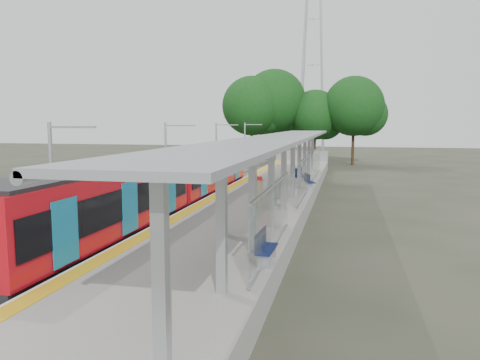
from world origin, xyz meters
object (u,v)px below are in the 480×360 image
train (165,184)px  bench_mid (309,181)px  info_pillar_near (222,213)px  bench_near (264,246)px  litter_bin (276,190)px  info_pillar_far (259,193)px  bench_far (299,175)px

train → bench_mid: 10.57m
bench_mid → info_pillar_near: size_ratio=0.76×
train → bench_mid: bearing=47.6°
train → bench_near: (7.11, -9.56, -0.51)m
train → info_pillar_near: (4.88, -6.32, -0.19)m
bench_mid → info_pillar_near: (-2.23, -14.12, 0.34)m
train → litter_bin: train is taller
info_pillar_far → litter_bin: info_pillar_far is taller
bench_mid → litter_bin: bearing=-126.6°
info_pillar_near → info_pillar_far: (0.25, 6.67, -0.18)m
info_pillar_far → litter_bin: size_ratio=1.68×
train → info_pillar_near: bearing=-52.3°
bench_far → litter_bin: size_ratio=1.73×
bench_mid → info_pillar_far: size_ratio=0.96×
bench_mid → litter_bin: size_ratio=1.61×
bench_near → bench_mid: (0.00, 17.36, -0.02)m
bench_near → info_pillar_near: size_ratio=0.76×
bench_near → litter_bin: 12.71m
bench_mid → bench_near: bearing=-109.3°
bench_mid → litter_bin: bench_mid is taller
bench_near → litter_bin: bench_near is taller
train → bench_mid: size_ratio=18.22×
train → info_pillar_far: 5.16m
train → info_pillar_far: bearing=4.0°
train → info_pillar_near: train is taller
bench_near → bench_far: size_ratio=0.93×
bench_near → litter_bin: size_ratio=1.61×
info_pillar_far → bench_far: bearing=95.8°
bench_far → info_pillar_far: bearing=-75.6°
bench_mid → info_pillar_far: 7.71m
bench_far → litter_bin: bearing=-73.8°
bench_near → info_pillar_far: size_ratio=0.96×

